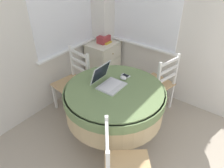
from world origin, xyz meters
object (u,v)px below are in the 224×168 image
at_px(cell_phone, 126,76).
at_px(book_on_cabinet, 105,42).
at_px(computer_mouse, 123,78).
at_px(dining_chair_near_back_window, 73,82).
at_px(storage_box, 104,39).
at_px(round_dining_table, 114,100).
at_px(dining_chair_near_right_window, 158,84).
at_px(laptop, 108,81).
at_px(corner_cabinet, 103,63).

relative_size(cell_phone, book_on_cabinet, 0.60).
xyz_separation_m(computer_mouse, dining_chair_near_back_window, (-0.11, 0.79, -0.32)).
bearing_deg(storage_box, round_dining_table, -135.72).
height_order(computer_mouse, book_on_cabinet, computer_mouse).
relative_size(computer_mouse, dining_chair_near_right_window, 0.10).
distance_m(round_dining_table, dining_chair_near_right_window, 0.85).
bearing_deg(cell_phone, dining_chair_near_back_window, 104.13).
bearing_deg(book_on_cabinet, cell_phone, -127.34).
relative_size(dining_chair_near_back_window, storage_box, 4.46).
bearing_deg(laptop, book_on_cabinet, 40.38).
distance_m(computer_mouse, book_on_cabinet, 1.16).
bearing_deg(laptop, dining_chair_near_right_window, -18.79).
xyz_separation_m(dining_chair_near_right_window, corner_cabinet, (0.13, 1.11, -0.06)).
relative_size(laptop, book_on_cabinet, 1.73).
bearing_deg(computer_mouse, storage_box, 50.84).
relative_size(laptop, corner_cabinet, 0.44).
xyz_separation_m(laptop, cell_phone, (0.30, -0.05, -0.05)).
xyz_separation_m(laptop, dining_chair_near_back_window, (0.10, 0.72, -0.36)).
bearing_deg(dining_chair_near_right_window, dining_chair_near_back_window, 125.23).
bearing_deg(computer_mouse, laptop, 160.62).
relative_size(round_dining_table, dining_chair_near_back_window, 1.31).
bearing_deg(laptop, corner_cabinet, 41.82).
bearing_deg(storage_box, dining_chair_near_back_window, -172.66).
distance_m(dining_chair_near_right_window, corner_cabinet, 1.12).
xyz_separation_m(round_dining_table, dining_chair_near_back_window, (0.12, 0.83, -0.14)).
bearing_deg(round_dining_table, laptop, 82.47).
height_order(dining_chair_near_right_window, corner_cabinet, dining_chair_near_right_window).
bearing_deg(storage_box, cell_phone, -126.47).
bearing_deg(dining_chair_near_back_window, laptop, -98.20).
distance_m(round_dining_table, dining_chair_near_back_window, 0.85).
bearing_deg(corner_cabinet, computer_mouse, -128.38).
distance_m(dining_chair_near_back_window, book_on_cabinet, 0.92).
relative_size(computer_mouse, cell_phone, 0.78).
bearing_deg(laptop, cell_phone, -9.76).
height_order(laptop, dining_chair_near_right_window, laptop).
height_order(laptop, storage_box, laptop).
relative_size(cell_phone, dining_chair_near_back_window, 0.13).
bearing_deg(computer_mouse, round_dining_table, -171.09).
distance_m(laptop, dining_chair_near_back_window, 0.81).
height_order(computer_mouse, corner_cabinet, computer_mouse).
height_order(laptop, dining_chair_near_back_window, laptop).
bearing_deg(dining_chair_near_right_window, corner_cabinet, 83.46).
distance_m(computer_mouse, corner_cabinet, 1.22).
relative_size(dining_chair_near_back_window, corner_cabinet, 1.22).
xyz_separation_m(dining_chair_near_right_window, storage_box, (0.14, 1.10, 0.36)).
xyz_separation_m(computer_mouse, dining_chair_near_right_window, (0.59, -0.20, -0.32)).
height_order(laptop, corner_cabinet, laptop).
distance_m(round_dining_table, cell_phone, 0.36).
bearing_deg(book_on_cabinet, computer_mouse, -129.99).
distance_m(computer_mouse, dining_chair_near_back_window, 0.86).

